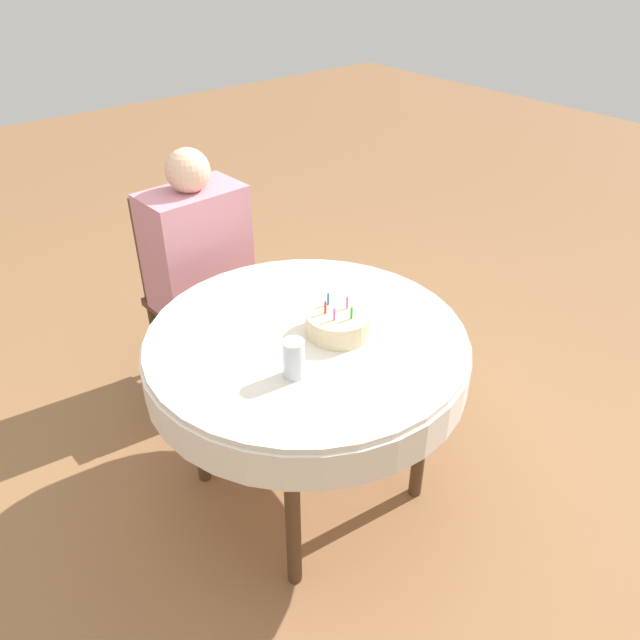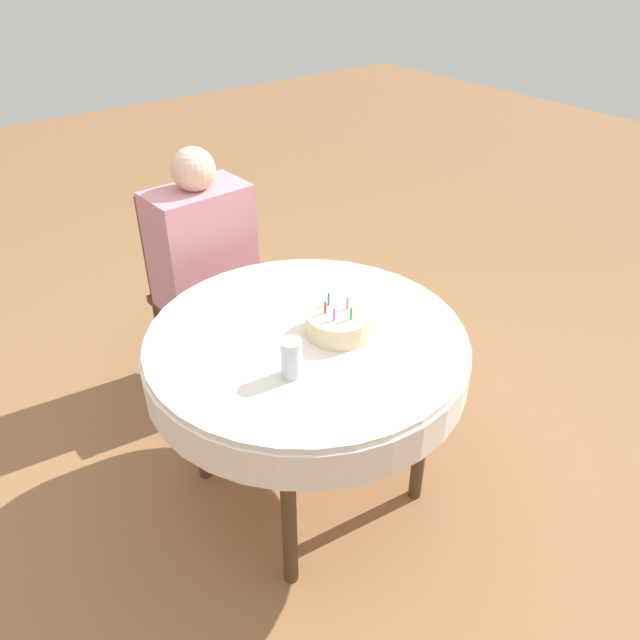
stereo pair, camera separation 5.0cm
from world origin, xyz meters
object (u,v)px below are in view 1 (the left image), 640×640
(chair, at_px, (193,285))
(drinking_glass, at_px, (294,359))
(person, at_px, (200,254))
(birthday_cake, at_px, (339,323))

(chair, relative_size, drinking_glass, 7.36)
(person, distance_m, drinking_glass, 0.99)
(chair, height_order, drinking_glass, chair)
(chair, height_order, birthday_cake, chair)
(chair, bearing_deg, birthday_cake, -90.58)
(person, bearing_deg, chair, 90.00)
(person, xyz_separation_m, birthday_cake, (0.03, -0.87, 0.08))
(person, bearing_deg, drinking_glass, -105.98)
(chair, xyz_separation_m, person, (0.00, -0.09, 0.19))
(person, height_order, drinking_glass, person)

